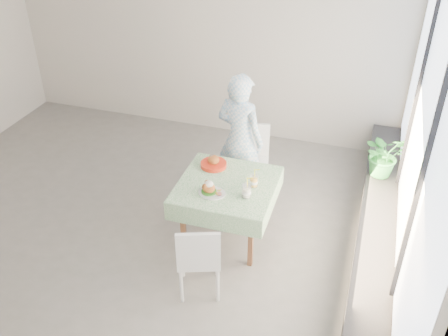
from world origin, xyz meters
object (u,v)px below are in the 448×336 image
(cafe_table, at_px, (227,204))
(diner, at_px, (240,140))
(chair_far, at_px, (250,176))
(potted_plant, at_px, (384,155))
(chair_near, at_px, (199,269))
(main_dish, at_px, (210,190))
(juice_cup_orange, at_px, (254,181))

(cafe_table, xyz_separation_m, diner, (-0.08, 0.78, 0.39))
(cafe_table, bearing_deg, chair_far, 87.81)
(cafe_table, distance_m, chair_far, 0.90)
(potted_plant, bearing_deg, cafe_table, -145.56)
(chair_far, relative_size, chair_near, 1.07)
(chair_far, distance_m, potted_plant, 1.65)
(diner, height_order, potted_plant, diner)
(diner, distance_m, main_dish, 1.02)
(juice_cup_orange, bearing_deg, potted_plant, 38.78)
(chair_near, relative_size, main_dish, 2.99)
(diner, xyz_separation_m, potted_plant, (1.68, 0.31, -0.07))
(chair_far, height_order, chair_near, chair_far)
(chair_far, height_order, potted_plant, potted_plant)
(cafe_table, distance_m, juice_cup_orange, 0.45)
(chair_near, bearing_deg, juice_cup_orange, 72.00)
(chair_far, bearing_deg, main_dish, -97.40)
(chair_near, relative_size, potted_plant, 1.61)
(chair_near, height_order, main_dish, main_dish)
(chair_near, distance_m, juice_cup_orange, 1.10)
(cafe_table, xyz_separation_m, main_dish, (-0.11, -0.23, 0.33))
(chair_far, height_order, main_dish, chair_far)
(chair_far, xyz_separation_m, potted_plant, (1.56, 0.22, 0.48))
(chair_near, bearing_deg, chair_far, 88.58)
(cafe_table, height_order, chair_near, chair_near)
(cafe_table, xyz_separation_m, juice_cup_orange, (0.29, 0.04, 0.34))
(chair_far, xyz_separation_m, main_dish, (-0.14, -1.11, 0.50))
(potted_plant, bearing_deg, juice_cup_orange, -141.22)
(diner, bearing_deg, main_dish, 103.71)
(chair_far, bearing_deg, chair_near, -91.42)
(cafe_table, xyz_separation_m, potted_plant, (1.60, 1.09, 0.31))
(diner, bearing_deg, juice_cup_orange, 131.94)
(chair_near, relative_size, juice_cup_orange, 3.37)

